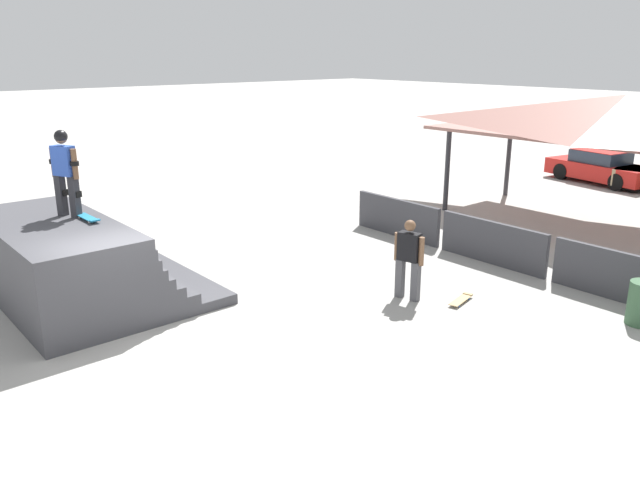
# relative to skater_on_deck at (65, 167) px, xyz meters

# --- Properties ---
(ground_plane) EXTENTS (160.00, 160.00, 0.00)m
(ground_plane) POSITION_rel_skater_on_deck_xyz_m (2.86, 0.13, -2.74)
(ground_plane) COLOR #A3A09B
(quarter_pipe_ramp) EXTENTS (4.78, 3.82, 1.72)m
(quarter_pipe_ramp) POSITION_rel_skater_on_deck_xyz_m (0.27, -0.17, -1.97)
(quarter_pipe_ramp) COLOR #424247
(quarter_pipe_ramp) RESTS_ON ground
(skater_on_deck) EXTENTS (0.75, 0.47, 1.77)m
(skater_on_deck) POSITION_rel_skater_on_deck_xyz_m (0.00, 0.00, 0.00)
(skater_on_deck) COLOR #2D2D33
(skater_on_deck) RESTS_ON quarter_pipe_ramp
(skateboard_on_deck) EXTENTS (0.84, 0.22, 0.09)m
(skateboard_on_deck) POSITION_rel_skater_on_deck_xyz_m (0.59, 0.16, -0.96)
(skateboard_on_deck) COLOR silver
(skateboard_on_deck) RESTS_ON quarter_pipe_ramp
(bystander_walking) EXTENTS (0.69, 0.32, 1.71)m
(bystander_walking) POSITION_rel_skater_on_deck_xyz_m (4.72, 5.17, -1.79)
(bystander_walking) COLOR #4C4C51
(bystander_walking) RESTS_ON ground
(skateboard_on_ground) EXTENTS (0.38, 0.82, 0.09)m
(skateboard_on_ground) POSITION_rel_skater_on_deck_xyz_m (5.58, 5.89, -2.68)
(skateboard_on_ground) COLOR blue
(skateboard_on_ground) RESTS_ON ground
(barrier_fence) EXTENTS (9.21, 0.12, 1.05)m
(barrier_fence) POSITION_rel_skater_on_deck_xyz_m (4.50, 8.44, -2.21)
(barrier_fence) COLOR #3D3D42
(barrier_fence) RESTS_ON ground
(pavilion_shelter) EXTENTS (10.89, 4.02, 3.86)m
(pavilion_shelter) POSITION_rel_skater_on_deck_xyz_m (4.98, 13.53, 0.48)
(pavilion_shelter) COLOR #2D2D33
(pavilion_shelter) RESTS_ON ground
(parked_car_red) EXTENTS (4.36, 2.39, 1.27)m
(parked_car_red) POSITION_rel_skater_on_deck_xyz_m (1.45, 20.03, -2.14)
(parked_car_red) COLOR red
(parked_car_red) RESTS_ON ground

